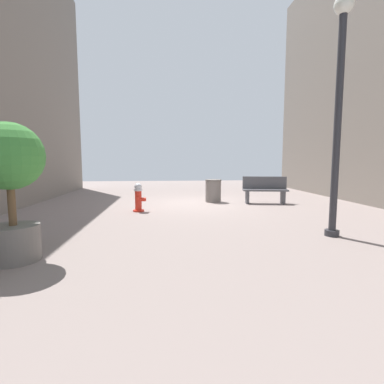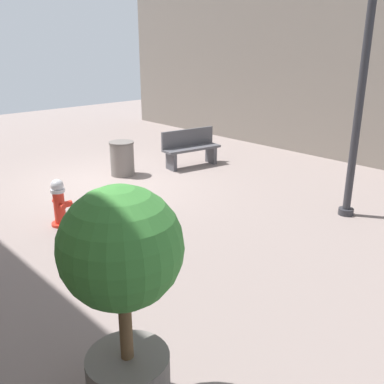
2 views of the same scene
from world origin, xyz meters
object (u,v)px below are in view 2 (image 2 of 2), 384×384
object	(u,v)px
fire_hydrant	(59,202)
bench_near	(190,147)
planter_tree	(123,281)
street_lamp	(365,60)
trash_bin	(122,158)

from	to	relation	value
fire_hydrant	bench_near	size ratio (longest dim) A/B	0.53
fire_hydrant	bench_near	bearing A→B (deg)	-163.56
fire_hydrant	bench_near	distance (m)	4.51
bench_near	planter_tree	distance (m)	8.01
planter_tree	street_lamp	bearing A→B (deg)	-170.33
bench_near	planter_tree	world-z (taller)	planter_tree
planter_tree	street_lamp	distance (m)	5.92
street_lamp	trash_bin	xyz separation A→B (m)	(1.60, -5.02, -2.39)
bench_near	trash_bin	bearing A→B (deg)	-16.53
planter_tree	bench_near	bearing A→B (deg)	-136.78
planter_tree	trash_bin	distance (m)	7.27
street_lamp	planter_tree	bearing A→B (deg)	9.67
bench_near	trash_bin	distance (m)	1.85
bench_near	street_lamp	bearing A→B (deg)	87.89
fire_hydrant	trash_bin	world-z (taller)	fire_hydrant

